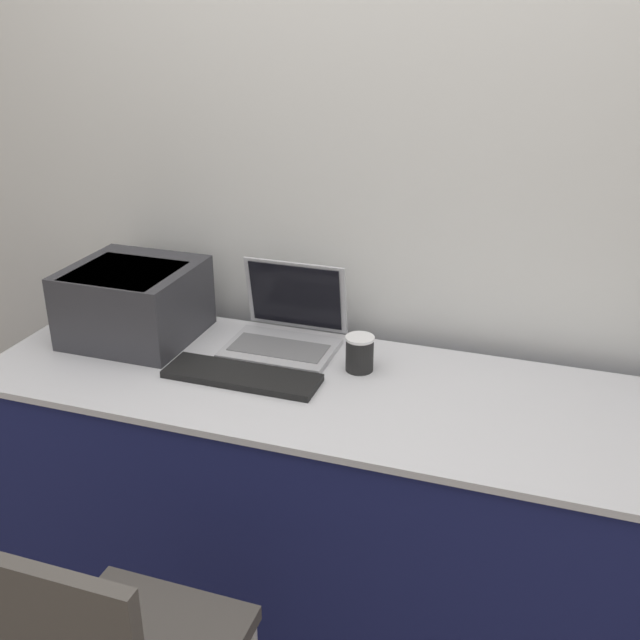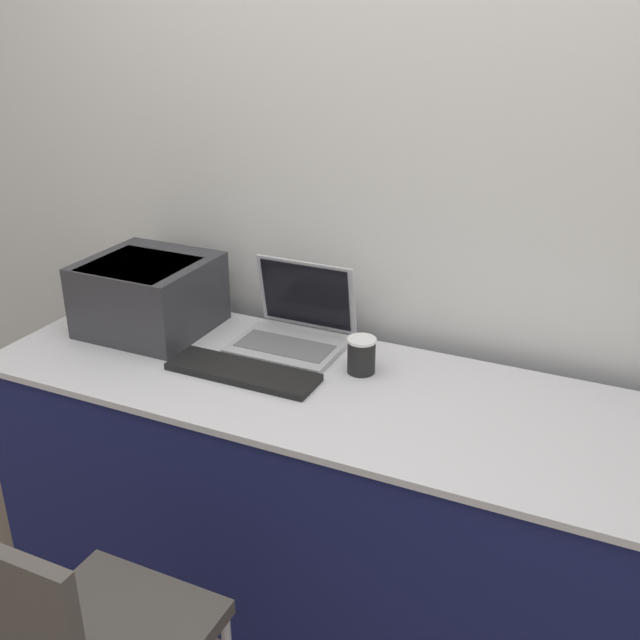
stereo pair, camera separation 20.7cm
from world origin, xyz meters
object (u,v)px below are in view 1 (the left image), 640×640
(laptop_left, at_px, (286,329))
(coffee_cup, at_px, (360,353))
(printer, at_px, (134,300))
(external_keyboard, at_px, (242,376))

(laptop_left, distance_m, coffee_cup, 0.28)
(printer, distance_m, coffee_cup, 0.74)
(laptop_left, height_order, external_keyboard, laptop_left)
(printer, height_order, coffee_cup, printer)
(coffee_cup, bearing_deg, external_keyboard, -151.43)
(external_keyboard, bearing_deg, laptop_left, 81.27)
(printer, distance_m, external_keyboard, 0.48)
(external_keyboard, distance_m, coffee_cup, 0.35)
(printer, distance_m, laptop_left, 0.49)
(laptop_left, xyz_separation_m, external_keyboard, (-0.04, -0.25, -0.05))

